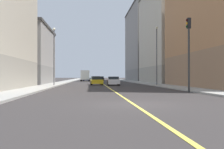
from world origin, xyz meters
name	(u,v)px	position (x,y,z in m)	size (l,w,h in m)	color
ground_plane	(133,104)	(0.00, 0.00, 0.00)	(400.00, 400.00, 0.00)	#322E2D
sidewalk_left	(134,82)	(7.96, 49.00, 0.07)	(2.76, 168.00, 0.15)	#9E9B93
sidewalk_right	(66,82)	(-7.96, 49.00, 0.07)	(2.76, 168.00, 0.15)	#9E9B93
lane_center_stripe	(100,82)	(0.00, 49.00, 0.01)	(0.16, 154.00, 0.01)	#E5D14C
building_left_mid	(171,35)	(14.01, 39.48, 9.69)	(9.65, 20.64, 19.37)	#9D9688
building_left_far	(146,44)	(14.01, 63.57, 10.66)	(9.65, 24.50, 21.30)	slate
building_right_midblock	(21,55)	(-14.01, 33.53, 4.96)	(9.65, 15.58, 9.90)	gray
traffic_light_left_near	(189,45)	(6.17, 8.82, 4.08)	(0.40, 0.32, 6.34)	#2D2D2D
street_lamp_left_near	(157,50)	(7.18, 23.92, 5.09)	(0.36, 0.36, 8.31)	#4C4C51
street_lamp_right_near	(54,51)	(-7.18, 23.86, 4.87)	(0.36, 0.36, 7.89)	#4C4C51
car_blue	(87,79)	(-3.37, 61.64, 0.66)	(1.92, 4.37, 1.36)	#23389E
car_white	(113,81)	(1.28, 27.04, 0.65)	(1.87, 4.30, 1.32)	white
car_teal	(94,79)	(-1.32, 54.60, 0.66)	(1.97, 4.03, 1.35)	#196670
car_black	(101,79)	(0.91, 66.30, 0.63)	(1.93, 4.35, 1.28)	black
car_red	(96,79)	(-0.99, 45.90, 0.65)	(2.08, 4.44, 1.36)	red
car_yellow	(96,81)	(-1.25, 28.67, 0.65)	(1.99, 4.36, 1.34)	gold
box_truck	(85,76)	(-3.68, 58.99, 1.53)	(2.38, 7.03, 2.87)	beige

